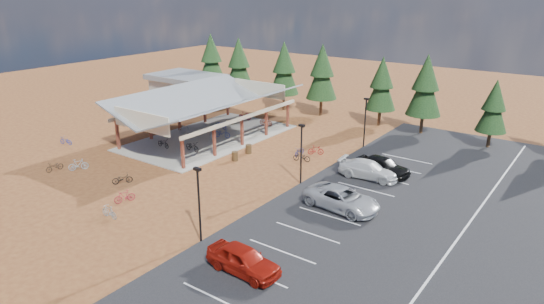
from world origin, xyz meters
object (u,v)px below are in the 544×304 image
object	(u,v)px
bike_0	(163,143)
bike_10	(66,141)
lamp_post_2	(365,119)
car_0	(243,260)
bike_15	(316,150)
bike_5	(212,137)
bike_3	(245,116)
car_2	(342,199)
bike_4	(192,146)
bike_2	(221,125)
bike_14	(300,151)
trash_bin_0	(235,156)
bike_12	(122,179)
bike_pavilion	(208,104)
outbuilding	(189,88)
lamp_post_1	(301,150)
lamp_post_0	(199,200)
bike_13	(109,212)
bike_6	(222,133)
car_4	(383,166)
bike_1	(185,129)
bike_11	(125,196)
car_3	(369,170)
bike_7	(266,121)
bike_9	(78,165)
trash_bin_1	(249,149)
bike_16	(302,157)
bike_8	(55,167)

from	to	relation	value
bike_0	bike_10	xyz separation A→B (m)	(-9.22, -5.10, -0.13)
lamp_post_2	car_0	bearing A→B (deg)	-79.84
bike_15	car_0	bearing A→B (deg)	168.99
bike_5	bike_15	bearing A→B (deg)	-55.81
bike_5	bike_0	bearing A→B (deg)	169.87
bike_3	car_2	distance (m)	26.30
bike_4	bike_5	distance (m)	3.68
bike_2	bike_15	bearing A→B (deg)	-85.48
bike_0	bike_14	world-z (taller)	bike_0
bike_5	bike_15	size ratio (longest dim) A/B	0.98
trash_bin_0	bike_12	xyz separation A→B (m)	(-4.06, -9.84, -0.01)
bike_pavilion	bike_3	size ratio (longest dim) A/B	11.95
lamp_post_2	bike_3	xyz separation A→B (m)	(-16.36, 0.80, -2.39)
bike_2	bike_4	xyz separation A→B (m)	(2.90, -7.55, 0.00)
outbuilding	bike_14	xyz separation A→B (m)	(25.08, -10.07, -1.60)
bike_0	bike_4	distance (m)	3.36
lamp_post_1	bike_10	xyz separation A→B (m)	(-25.57, -5.51, -2.56)
bike_0	car_0	size ratio (longest dim) A/B	0.37
lamp_post_0	lamp_post_1	size ratio (longest dim) A/B	1.00
bike_4	bike_13	xyz separation A→B (m)	(5.47, -13.89, -0.12)
bike_6	car_4	size ratio (longest dim) A/B	0.39
bike_3	bike_5	distance (m)	9.06
trash_bin_0	bike_1	world-z (taller)	bike_1
bike_11	car_4	distance (m)	21.72
bike_15	car_3	bearing A→B (deg)	-141.63
lamp_post_2	bike_5	xyz separation A→B (m)	(-13.79, -7.88, -2.41)
bike_3	bike_14	world-z (taller)	bike_3
outbuilding	bike_6	world-z (taller)	outbuilding
bike_14	car_2	world-z (taller)	car_2
lamp_post_1	bike_7	bearing A→B (deg)	136.00
lamp_post_1	bike_9	size ratio (longest dim) A/B	2.95
bike_11	car_3	xyz separation A→B (m)	(13.04, 15.45, 0.30)
trash_bin_1	car_4	bearing A→B (deg)	10.07
bike_3	lamp_post_0	bearing A→B (deg)	-159.02
car_4	bike_11	bearing A→B (deg)	147.64
lamp_post_1	bike_15	distance (m)	7.94
outbuilding	car_3	bearing A→B (deg)	-19.29
bike_1	bike_5	bearing A→B (deg)	-112.29
bike_6	bike_16	size ratio (longest dim) A/B	1.12
bike_2	bike_8	bearing A→B (deg)	178.53
bike_0	bike_1	world-z (taller)	bike_1
bike_7	bike_15	bearing A→B (deg)	-124.34
bike_8	car_4	world-z (taller)	car_4
trash_bin_1	bike_7	world-z (taller)	bike_7
lamp_post_2	bike_4	world-z (taller)	lamp_post_2
bike_4	bike_13	distance (m)	14.93
bike_14	bike_8	bearing A→B (deg)	-135.77
bike_11	bike_pavilion	bearing A→B (deg)	131.69
bike_16	trash_bin_0	bearing A→B (deg)	-69.95
lamp_post_2	bike_14	bearing A→B (deg)	-122.86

